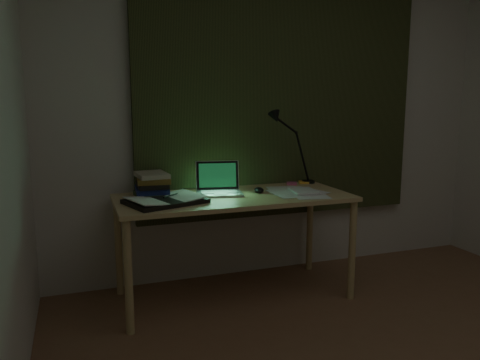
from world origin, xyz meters
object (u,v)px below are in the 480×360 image
at_px(desk, 234,247).
at_px(desk_lamp, 309,149).
at_px(open_textbook, 166,200).
at_px(laptop, 219,179).
at_px(book_stack, 152,184).
at_px(loose_papers, 295,191).

bearing_deg(desk, desk_lamp, 21.25).
xyz_separation_m(desk, open_textbook, (-0.47, -0.08, 0.37)).
xyz_separation_m(laptop, open_textbook, (-0.39, -0.14, -0.09)).
bearing_deg(book_stack, open_textbook, -79.79).
bearing_deg(desk_lamp, desk, -144.28).
relative_size(desk, open_textbook, 3.43).
bearing_deg(laptop, open_textbook, -149.56).
distance_m(loose_papers, desk_lamp, 0.48).
bearing_deg(desk_lamp, book_stack, -160.00).
bearing_deg(desk, laptop, 143.00).
xyz_separation_m(laptop, desk_lamp, (0.77, 0.21, 0.15)).
bearing_deg(open_textbook, book_stack, 81.94).
height_order(desk, desk_lamp, desk_lamp).
height_order(laptop, loose_papers, laptop).
bearing_deg(laptop, loose_papers, -1.91).
xyz_separation_m(desk, book_stack, (-0.51, 0.15, 0.43)).
height_order(loose_papers, desk_lamp, desk_lamp).
bearing_deg(loose_papers, desk, 173.27).
relative_size(desk, loose_papers, 4.10).
relative_size(loose_papers, desk_lamp, 0.72).
relative_size(laptop, book_stack, 1.35).
distance_m(laptop, book_stack, 0.44).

